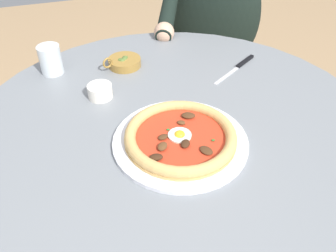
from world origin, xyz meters
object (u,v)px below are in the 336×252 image
at_px(steak_knife, 240,65).
at_px(olive_pan, 124,62).
at_px(ramekin_capers, 100,91).
at_px(diner_person, 209,58).
at_px(pizza_on_plate, 180,138).
at_px(cafe_chair_diner, 214,44).
at_px(dining_table, 174,162).
at_px(water_glass, 51,62).

distance_m(steak_knife, olive_pan, 0.35).
bearing_deg(olive_pan, ramekin_capers, -123.49).
bearing_deg(ramekin_capers, diner_person, 42.75).
distance_m(pizza_on_plate, cafe_chair_diner, 1.00).
bearing_deg(steak_knife, dining_table, -143.10).
bearing_deg(cafe_chair_diner, ramekin_capers, -134.58).
bearing_deg(water_glass, pizza_on_plate, -57.60).
xyz_separation_m(dining_table, ramekin_capers, (-0.15, 0.17, 0.15)).
height_order(pizza_on_plate, diner_person, diner_person).
distance_m(dining_table, cafe_chair_diner, 0.91).
bearing_deg(dining_table, ramekin_capers, 132.39).
relative_size(olive_pan, diner_person, 0.10).
relative_size(ramekin_capers, diner_person, 0.06).
xyz_separation_m(steak_knife, cafe_chair_diner, (0.17, 0.58, -0.23)).
distance_m(olive_pan, diner_person, 0.61).
height_order(water_glass, olive_pan, water_glass).
relative_size(steak_knife, diner_person, 0.16).
bearing_deg(dining_table, pizza_on_plate, -97.74).
height_order(steak_knife, cafe_chair_diner, cafe_chair_diner).
relative_size(steak_knife, ramekin_capers, 2.73).
height_order(olive_pan, cafe_chair_diner, cafe_chair_diner).
bearing_deg(ramekin_capers, cafe_chair_diner, 45.42).
relative_size(ramekin_capers, olive_pan, 0.55).
relative_size(steak_knife, cafe_chair_diner, 0.21).
relative_size(olive_pan, cafe_chair_diner, 0.14).
xyz_separation_m(pizza_on_plate, ramekin_capers, (-0.15, 0.24, 0.00)).
xyz_separation_m(steak_knife, olive_pan, (-0.34, 0.11, 0.01)).
relative_size(water_glass, ramekin_capers, 1.28).
xyz_separation_m(pizza_on_plate, olive_pan, (-0.05, 0.38, -0.00)).
bearing_deg(olive_pan, pizza_on_plate, -82.55).
distance_m(water_glass, ramekin_capers, 0.20).
bearing_deg(water_glass, cafe_chair_diner, 31.74).
distance_m(steak_knife, cafe_chair_diner, 0.64).
xyz_separation_m(dining_table, pizza_on_plate, (-0.01, -0.07, 0.15)).
height_order(pizza_on_plate, ramekin_capers, same).
bearing_deg(pizza_on_plate, diner_person, 62.10).
height_order(dining_table, ramekin_capers, ramekin_capers).
distance_m(dining_table, steak_knife, 0.37).
height_order(water_glass, steak_knife, water_glass).
distance_m(pizza_on_plate, steak_knife, 0.40).
bearing_deg(steak_knife, olive_pan, 162.66).
bearing_deg(water_glass, olive_pan, -6.92).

